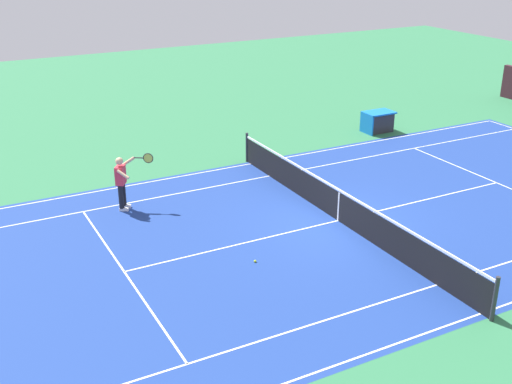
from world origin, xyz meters
The scene contains 7 objects.
ground_plane centered at (0.00, 0.00, 0.00)m, with size 60.00×60.00×0.00m, color #2D7247.
court_slab centered at (0.00, 0.00, 0.00)m, with size 24.20×11.40×0.00m, color navy.
court_line_markings centered at (0.00, 0.00, 0.00)m, with size 23.85×11.05×0.01m.
tennis_net centered at (0.00, 0.00, 0.49)m, with size 0.10×11.70×1.08m.
tennis_player_near centered at (5.24, -3.73, 0.93)m, with size 1.18×0.75×1.70m.
tennis_ball centered at (3.31, 1.09, 0.03)m, with size 0.07×0.07×0.07m, color #CCE01E.
equipment_cart_tarped centered at (-6.50, -6.54, 0.44)m, with size 1.25×0.84×0.85m.
Camera 1 is at (10.01, 13.79, 7.86)m, focal length 44.91 mm.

